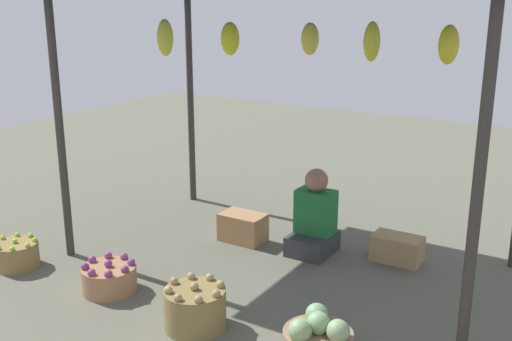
% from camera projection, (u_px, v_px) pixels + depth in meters
% --- Properties ---
extents(ground_plane, '(14.00, 14.00, 0.00)m').
position_uv_depth(ground_plane, '(286.00, 260.00, 5.40)').
color(ground_plane, '#5E5D4D').
extents(market_stall_structure, '(3.74, 2.12, 2.32)m').
position_uv_depth(market_stall_structure, '(291.00, 11.00, 4.82)').
color(market_stall_structure, '#38332D').
rests_on(market_stall_structure, ground).
extents(vendor_person, '(0.36, 0.44, 0.78)m').
position_uv_depth(vendor_person, '(314.00, 221.00, 5.49)').
color(vendor_person, '#333438').
rests_on(vendor_person, ground).
extents(basket_limes, '(0.37, 0.37, 0.26)m').
position_uv_depth(basket_limes, '(16.00, 254.00, 5.24)').
color(basket_limes, olive).
rests_on(basket_limes, ground).
extents(basket_purple_onions, '(0.43, 0.43, 0.26)m').
position_uv_depth(basket_purple_onions, '(109.00, 278.00, 4.81)').
color(basket_purple_onions, '#9D6F4C').
rests_on(basket_purple_onions, ground).
extents(basket_potatoes, '(0.44, 0.44, 0.34)m').
position_uv_depth(basket_potatoes, '(195.00, 308.00, 4.27)').
color(basket_potatoes, olive).
rests_on(basket_potatoes, ground).
extents(basket_cabbages, '(0.45, 0.45, 0.34)m').
position_uv_depth(basket_cabbages, '(318.00, 341.00, 3.88)').
color(basket_cabbages, '#8B6D51').
rests_on(basket_cabbages, ground).
extents(wooden_crate_near_vendor, '(0.42, 0.27, 0.27)m').
position_uv_depth(wooden_crate_near_vendor, '(243.00, 227.00, 5.79)').
color(wooden_crate_near_vendor, '#A87A4E').
rests_on(wooden_crate_near_vendor, ground).
extents(wooden_crate_stacked_rear, '(0.43, 0.25, 0.23)m').
position_uv_depth(wooden_crate_stacked_rear, '(397.00, 249.00, 5.35)').
color(wooden_crate_stacked_rear, '#A07F52').
rests_on(wooden_crate_stacked_rear, ground).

